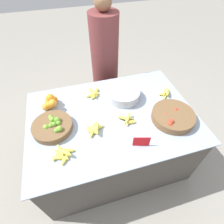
% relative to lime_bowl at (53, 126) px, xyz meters
% --- Properties ---
extents(ground_plane, '(12.00, 12.00, 0.00)m').
position_rel_lime_bowl_xyz_m(ground_plane, '(0.55, 0.01, -0.79)').
color(ground_plane, gray).
extents(market_table, '(1.60, 1.13, 0.75)m').
position_rel_lime_bowl_xyz_m(market_table, '(0.55, 0.01, -0.41)').
color(market_table, '#4C4742').
rests_on(market_table, ground_plane).
extents(lime_bowl, '(0.35, 0.35, 0.11)m').
position_rel_lime_bowl_xyz_m(lime_bowl, '(0.00, 0.00, 0.00)').
color(lime_bowl, brown).
rests_on(lime_bowl, market_table).
extents(tomato_basket, '(0.40, 0.40, 0.10)m').
position_rel_lime_bowl_xyz_m(tomato_basket, '(1.09, -0.19, 0.00)').
color(tomato_basket, brown).
rests_on(tomato_basket, market_table).
extents(orange_pile, '(0.16, 0.18, 0.14)m').
position_rel_lime_bowl_xyz_m(orange_pile, '(-0.00, 0.30, 0.02)').
color(orange_pile, orange).
rests_on(orange_pile, market_table).
extents(metal_bowl, '(0.33, 0.33, 0.10)m').
position_rel_lime_bowl_xyz_m(metal_bowl, '(0.74, 0.21, 0.01)').
color(metal_bowl, '#B7B7BF').
rests_on(metal_bowl, market_table).
extents(price_sign, '(0.14, 0.04, 0.11)m').
position_rel_lime_bowl_xyz_m(price_sign, '(0.69, -0.38, 0.02)').
color(price_sign, red).
rests_on(price_sign, market_table).
extents(banana_bunch_front_center, '(0.17, 0.18, 0.06)m').
position_rel_lime_bowl_xyz_m(banana_bunch_front_center, '(0.35, -0.12, -0.01)').
color(banana_bunch_front_center, '#EFDB4C').
rests_on(banana_bunch_front_center, market_table).
extents(banana_bunch_middle_left, '(0.16, 0.14, 0.06)m').
position_rel_lime_bowl_xyz_m(banana_bunch_middle_left, '(0.67, -0.10, -0.01)').
color(banana_bunch_middle_left, '#EFDB4C').
rests_on(banana_bunch_middle_left, market_table).
extents(banana_bunch_middle_right, '(0.17, 0.19, 0.06)m').
position_rel_lime_bowl_xyz_m(banana_bunch_middle_right, '(0.45, 0.35, -0.01)').
color(banana_bunch_middle_right, '#EFDB4C').
rests_on(banana_bunch_middle_right, market_table).
extents(banana_bunch_back_center, '(0.16, 0.17, 0.06)m').
position_rel_lime_bowl_xyz_m(banana_bunch_back_center, '(1.19, 0.14, -0.01)').
color(banana_bunch_back_center, '#EFDB4C').
rests_on(banana_bunch_back_center, market_table).
extents(banana_bunch_front_left, '(0.20, 0.19, 0.06)m').
position_rel_lime_bowl_xyz_m(banana_bunch_front_left, '(0.05, -0.29, -0.01)').
color(banana_bunch_front_left, '#EFDB4C').
rests_on(banana_bunch_front_left, market_table).
extents(vendor_person, '(0.35, 0.35, 1.57)m').
position_rel_lime_bowl_xyz_m(vendor_person, '(0.71, 0.91, -0.07)').
color(vendor_person, brown).
rests_on(vendor_person, ground_plane).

